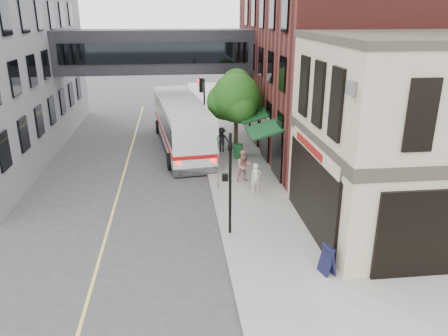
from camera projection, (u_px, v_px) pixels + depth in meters
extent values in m
plane|color=#38383A|center=(226.00, 260.00, 17.23)|extent=(120.00, 120.00, 0.00)
cube|color=gray|center=(231.00, 150.00, 30.49)|extent=(4.00, 60.00, 0.15)
cube|color=tan|center=(429.00, 140.00, 18.67)|extent=(10.00, 8.00, 8.15)
cube|color=#38332B|center=(430.00, 138.00, 18.65)|extent=(10.12, 8.12, 0.50)
cube|color=#38332B|center=(447.00, 37.00, 17.23)|extent=(10.12, 8.12, 0.30)
cube|color=black|center=(311.00, 193.00, 18.89)|extent=(0.14, 6.40, 3.40)
cube|color=black|center=(310.00, 193.00, 18.88)|extent=(0.04, 5.90, 3.00)
cube|color=maroon|center=(309.00, 146.00, 18.78)|extent=(0.03, 3.60, 0.32)
cube|color=#571F1B|center=(345.00, 46.00, 29.92)|extent=(12.00, 18.00, 14.00)
cube|color=#0B3416|center=(248.00, 110.00, 29.38)|extent=(1.80, 13.00, 0.40)
cube|color=black|center=(156.00, 51.00, 31.50)|extent=(14.00, 3.00, 3.00)
cube|color=black|center=(155.00, 53.00, 30.05)|extent=(13.00, 0.08, 1.40)
cube|color=black|center=(156.00, 50.00, 32.95)|extent=(13.00, 0.08, 1.40)
cylinder|color=black|center=(230.00, 185.00, 18.32)|extent=(0.12, 0.12, 4.50)
cube|color=black|center=(225.00, 177.00, 18.18)|extent=(0.25, 0.22, 0.30)
imported|color=black|center=(230.00, 143.00, 17.69)|extent=(0.20, 0.16, 1.00)
cylinder|color=black|center=(204.00, 109.00, 32.33)|extent=(0.12, 0.12, 4.50)
cube|color=black|center=(201.00, 104.00, 32.19)|extent=(0.25, 0.22, 0.30)
cube|color=black|center=(201.00, 85.00, 31.71)|extent=(0.28, 0.28, 1.00)
sphere|color=#FF0C05|center=(199.00, 81.00, 31.57)|extent=(0.18, 0.18, 0.18)
cylinder|color=gray|center=(218.00, 163.00, 23.25)|extent=(0.08, 0.08, 3.00)
cube|color=white|center=(218.00, 150.00, 23.00)|extent=(0.03, 0.75, 0.22)
cube|color=#0C591E|center=(218.00, 140.00, 22.82)|extent=(0.03, 0.70, 0.18)
cube|color=#B20C0C|center=(218.00, 159.00, 23.18)|extent=(0.03, 0.30, 0.40)
cylinder|color=#382619|center=(236.00, 134.00, 29.08)|extent=(0.28, 0.28, 2.80)
sphere|color=#175416|center=(236.00, 98.00, 28.26)|extent=(3.20, 3.20, 3.20)
sphere|color=#175416|center=(247.00, 102.00, 28.95)|extent=(2.20, 2.20, 2.20)
sphere|color=#175416|center=(225.00, 102.00, 28.56)|extent=(2.40, 2.40, 2.40)
sphere|color=#175416|center=(237.00, 84.00, 28.56)|extent=(2.00, 2.00, 2.00)
cube|color=#D8CC4C|center=(123.00, 176.00, 26.03)|extent=(0.12, 40.00, 0.01)
cube|color=silver|center=(181.00, 123.00, 30.86)|extent=(4.08, 12.68, 3.14)
cube|color=black|center=(181.00, 115.00, 30.67)|extent=(4.12, 12.47, 1.14)
cube|color=#B20C0C|center=(182.00, 130.00, 31.04)|extent=(4.14, 12.70, 0.24)
cylinder|color=black|center=(170.00, 161.00, 26.83)|extent=(0.44, 1.11, 1.08)
cylinder|color=black|center=(213.00, 158.00, 27.40)|extent=(0.44, 1.11, 1.08)
cylinder|color=black|center=(158.00, 127.00, 34.77)|extent=(0.44, 1.11, 1.08)
cylinder|color=black|center=(192.00, 125.00, 35.34)|extent=(0.44, 1.11, 1.08)
imported|color=silver|center=(256.00, 178.00, 23.09)|extent=(0.64, 0.48, 1.58)
imported|color=tan|center=(244.00, 166.00, 24.49)|extent=(0.94, 0.76, 1.82)
imported|color=#22222A|center=(222.00, 140.00, 29.72)|extent=(1.26, 0.99, 1.71)
cube|color=#166029|center=(238.00, 151.00, 28.49)|extent=(0.59, 0.55, 0.96)
cube|color=black|center=(328.00, 260.00, 15.97)|extent=(0.55, 0.71, 1.12)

